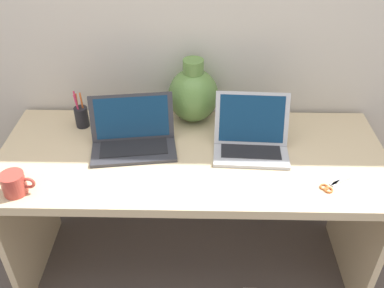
{
  "coord_description": "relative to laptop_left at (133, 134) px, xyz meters",
  "views": [
    {
      "loc": [
        0.03,
        -1.43,
        1.83
      ],
      "look_at": [
        0.0,
        0.0,
        0.79
      ],
      "focal_mm": 39.66,
      "sensor_mm": 36.0,
      "label": 1
    }
  ],
  "objects": [
    {
      "name": "laptop_right",
      "position": [
        0.5,
        -0.0,
        0.0
      ],
      "size": [
        0.32,
        0.26,
        0.22
      ],
      "color": "#B2B2B7",
      "rests_on": "desk"
    },
    {
      "name": "laptop_left",
      "position": [
        0.0,
        0.0,
        0.0
      ],
      "size": [
        0.38,
        0.26,
        0.22
      ],
      "color": "#333338",
      "rests_on": "desk"
    },
    {
      "name": "pen_cup",
      "position": [
        -0.26,
        0.15,
        -0.0
      ],
      "size": [
        0.06,
        0.06,
        0.18
      ],
      "color": "black",
      "rests_on": "desk"
    },
    {
      "name": "desk",
      "position": [
        0.25,
        -0.06,
        -0.21
      ],
      "size": [
        1.65,
        0.68,
        0.74
      ],
      "color": "#D1B78C",
      "rests_on": "ground"
    },
    {
      "name": "ground_plane",
      "position": [
        0.25,
        -0.06,
        -0.8
      ],
      "size": [
        6.0,
        6.0,
        0.0
      ],
      "primitive_type": "plane",
      "color": "#564C47"
    },
    {
      "name": "back_wall",
      "position": [
        0.25,
        0.32,
        0.4
      ],
      "size": [
        4.4,
        0.04,
        2.4
      ],
      "primitive_type": "cube",
      "color": "beige",
      "rests_on": "ground"
    },
    {
      "name": "scissors",
      "position": [
        0.79,
        -0.25,
        -0.05
      ],
      "size": [
        0.13,
        0.12,
        0.01
      ],
      "color": "#B7B7BC",
      "rests_on": "desk"
    },
    {
      "name": "coffee_mug",
      "position": [
        -0.4,
        -0.31,
        -0.01
      ],
      "size": [
        0.13,
        0.09,
        0.09
      ],
      "color": "#B23D33",
      "rests_on": "desk"
    },
    {
      "name": "green_vase",
      "position": [
        0.25,
        0.22,
        0.07
      ],
      "size": [
        0.23,
        0.23,
        0.3
      ],
      "color": "#5B843D",
      "rests_on": "desk"
    }
  ]
}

